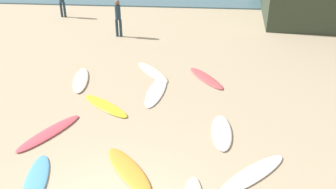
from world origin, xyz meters
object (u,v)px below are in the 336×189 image
(surfboard_1, at_px, (222,132))
(surfboard_10, at_px, (49,133))
(surfboard_5, at_px, (156,91))
(surfboard_6, at_px, (36,181))
(surfboard_0, at_px, (81,80))
(surfboard_8, at_px, (152,72))
(surfboard_9, at_px, (253,174))
(surfboard_4, at_px, (128,170))
(surfboard_7, at_px, (105,106))
(beachgoer_near, at_px, (118,16))
(surfboard_2, at_px, (206,78))

(surfboard_1, relative_size, surfboard_10, 0.82)
(surfboard_5, height_order, surfboard_6, surfboard_6)
(surfboard_0, xyz_separation_m, surfboard_8, (2.66, 0.97, -0.01))
(surfboard_0, distance_m, surfboard_1, 6.12)
(surfboard_0, height_order, surfboard_9, surfboard_0)
(surfboard_0, relative_size, surfboard_4, 1.05)
(surfboard_7, bearing_deg, beachgoer_near, 46.89)
(surfboard_0, bearing_deg, surfboard_7, 115.26)
(surfboard_8, bearing_deg, surfboard_7, -148.14)
(surfboard_2, height_order, surfboard_6, surfboard_2)
(surfboard_4, bearing_deg, surfboard_8, 54.71)
(surfboard_1, xyz_separation_m, surfboard_10, (-5.10, -0.47, -0.00))
(surfboard_0, distance_m, surfboard_9, 7.76)
(surfboard_7, height_order, surfboard_9, surfboard_7)
(surfboard_5, bearing_deg, beachgoer_near, -60.39)
(surfboard_6, relative_size, surfboard_8, 0.91)
(surfboard_8, height_order, surfboard_9, surfboard_8)
(surfboard_2, distance_m, surfboard_5, 2.19)
(surfboard_10, bearing_deg, beachgoer_near, 116.27)
(surfboard_1, height_order, surfboard_8, surfboard_1)
(surfboard_5, bearing_deg, surfboard_8, -72.03)
(surfboard_2, xyz_separation_m, surfboard_5, (-1.80, -1.24, -0.01))
(surfboard_8, height_order, surfboard_10, surfboard_8)
(surfboard_4, bearing_deg, surfboard_5, 50.81)
(surfboard_6, relative_size, surfboard_7, 0.94)
(surfboard_5, xyz_separation_m, surfboard_8, (-0.34, 1.61, 0.01))
(surfboard_10, bearing_deg, surfboard_1, 33.12)
(surfboard_0, distance_m, surfboard_7, 2.36)
(surfboard_2, distance_m, surfboard_4, 6.04)
(beachgoer_near, bearing_deg, surfboard_9, 124.70)
(surfboard_0, xyz_separation_m, surfboard_2, (4.80, 0.60, -0.00))
(surfboard_1, height_order, surfboard_7, surfboard_1)
(surfboard_1, height_order, surfboard_2, same)
(surfboard_6, distance_m, surfboard_10, 2.13)
(surfboard_2, relative_size, beachgoer_near, 1.20)
(surfboard_8, xyz_separation_m, beachgoer_near, (-2.26, 4.34, 1.00))
(surfboard_0, relative_size, surfboard_2, 1.02)
(surfboard_1, bearing_deg, surfboard_2, -83.21)
(surfboard_4, distance_m, surfboard_10, 3.04)
(beachgoer_near, bearing_deg, surfboard_8, 123.77)
(surfboard_4, height_order, surfboard_8, surfboard_4)
(surfboard_0, relative_size, beachgoer_near, 1.22)
(surfboard_2, height_order, surfboard_9, surfboard_2)
(surfboard_4, bearing_deg, surfboard_6, 158.58)
(surfboard_4, height_order, surfboard_10, surfboard_4)
(surfboard_7, height_order, surfboard_8, surfboard_8)
(surfboard_8, bearing_deg, surfboard_10, -153.35)
(surfboard_8, distance_m, surfboard_10, 5.23)
(surfboard_1, bearing_deg, surfboard_5, -48.16)
(surfboard_2, distance_m, surfboard_8, 2.17)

